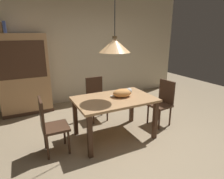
{
  "coord_description": "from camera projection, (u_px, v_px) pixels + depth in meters",
  "views": [
    {
      "loc": [
        -1.55,
        -2.41,
        1.86
      ],
      "look_at": [
        -0.03,
        0.58,
        0.85
      ],
      "focal_mm": 30.28,
      "sensor_mm": 36.0,
      "label": 1
    }
  ],
  "objects": [
    {
      "name": "cat_sleeping",
      "position": [
        123.0,
        93.0,
        3.38
      ],
      "size": [
        0.39,
        0.27,
        0.16
      ],
      "color": "#E59951",
      "rests_on": "dining_table"
    },
    {
      "name": "pendant_lamp",
      "position": [
        115.0,
        45.0,
        3.07
      ],
      "size": [
        0.52,
        0.52,
        1.3
      ],
      "color": "#E0A86B"
    },
    {
      "name": "chair_left_side",
      "position": [
        50.0,
        124.0,
        2.92
      ],
      "size": [
        0.41,
        0.41,
        0.93
      ],
      "color": "#472D1E",
      "rests_on": "ground"
    },
    {
      "name": "book_blue_wide",
      "position": [
        5.0,
        27.0,
        3.95
      ],
      "size": [
        0.06,
        0.24,
        0.24
      ],
      "primitive_type": "cube",
      "color": "#384C93",
      "rests_on": "hutch_bookcase"
    },
    {
      "name": "back_wall",
      "position": [
        79.0,
        48.0,
        5.11
      ],
      "size": [
        6.4,
        0.1,
        2.9
      ],
      "primitive_type": "cube",
      "color": "beige",
      "rests_on": "ground"
    },
    {
      "name": "ground",
      "position": [
        129.0,
        145.0,
        3.26
      ],
      "size": [
        10.0,
        10.0,
        0.0
      ],
      "primitive_type": "plane",
      "color": "#998466"
    },
    {
      "name": "hutch_bookcase",
      "position": [
        24.0,
        76.0,
        4.36
      ],
      "size": [
        1.12,
        0.45,
        1.85
      ],
      "color": "tan",
      "rests_on": "ground"
    },
    {
      "name": "dining_table",
      "position": [
        114.0,
        104.0,
        3.36
      ],
      "size": [
        1.4,
        0.9,
        0.75
      ],
      "color": "tan",
      "rests_on": "ground"
    },
    {
      "name": "chair_far_back",
      "position": [
        96.0,
        97.0,
        4.16
      ],
      "size": [
        0.41,
        0.41,
        0.93
      ],
      "color": "#472D1E",
      "rests_on": "ground"
    },
    {
      "name": "chair_right_side",
      "position": [
        163.0,
        101.0,
        3.9
      ],
      "size": [
        0.44,
        0.44,
        0.93
      ],
      "color": "#472D1E",
      "rests_on": "ground"
    },
    {
      "name": "book_brown_thick",
      "position": [
        1.0,
        28.0,
        3.92
      ],
      "size": [
        0.06,
        0.24,
        0.22
      ],
      "primitive_type": "cube",
      "color": "brown",
      "rests_on": "hutch_bookcase"
    }
  ]
}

